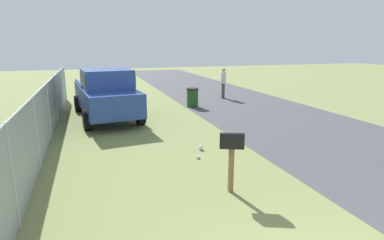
% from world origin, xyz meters
% --- Properties ---
extents(road_asphalt, '(60.00, 6.06, 0.01)m').
position_xyz_m(road_asphalt, '(6.00, -4.92, 0.00)').
color(road_asphalt, '#47474C').
rests_on(road_asphalt, ground).
extents(mailbox, '(0.38, 0.54, 1.30)m').
position_xyz_m(mailbox, '(3.66, -0.14, 1.04)').
color(mailbox, brown).
rests_on(mailbox, ground).
extents(pickup_truck, '(5.66, 2.73, 2.09)m').
position_xyz_m(pickup_truck, '(11.48, 1.95, 1.11)').
color(pickup_truck, '#284793').
rests_on(pickup_truck, ground).
extents(trash_bin, '(0.59, 0.59, 0.95)m').
position_xyz_m(trash_bin, '(12.77, -2.25, 0.48)').
color(trash_bin, '#1E4C1E').
rests_on(trash_bin, ground).
extents(pedestrian, '(0.39, 0.44, 1.75)m').
position_xyz_m(pedestrian, '(14.70, -4.74, 1.02)').
color(pedestrian, '#4C4238').
rests_on(pedestrian, ground).
extents(fence_section, '(16.19, 0.07, 1.85)m').
position_xyz_m(fence_section, '(8.94, 3.89, 0.99)').
color(fence_section, '#9EA3A8').
rests_on(fence_section, ground).
extents(litter_bag_far_scatter, '(0.14, 0.14, 0.14)m').
position_xyz_m(litter_bag_far_scatter, '(6.41, -0.44, 0.07)').
color(litter_bag_far_scatter, silver).
rests_on(litter_bag_far_scatter, ground).
extents(litter_cup_near_hydrant, '(0.13, 0.13, 0.08)m').
position_xyz_m(litter_cup_near_hydrant, '(5.76, -0.13, 0.04)').
color(litter_cup_near_hydrant, white).
rests_on(litter_cup_near_hydrant, ground).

